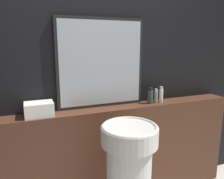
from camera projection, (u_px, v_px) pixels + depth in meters
The scene contains 7 objects.
wall_back at pixel (93, 71), 1.91m from camera, with size 8.00×0.06×2.50m.
vanity_counter at pixel (98, 159), 1.96m from camera, with size 2.72×0.19×0.94m.
mirror at pixel (101, 63), 1.88m from camera, with size 0.78×0.03×0.77m.
towel_stack at pixel (39, 109), 1.68m from camera, with size 0.22×0.16×0.11m.
shampoo_bottle at pixel (150, 96), 2.04m from camera, with size 0.05×0.05×0.15m.
conditioner_bottle at pixel (156, 96), 2.06m from camera, with size 0.04×0.04×0.13m.
lotion_bottle at pixel (161, 95), 2.08m from camera, with size 0.04×0.04×0.15m.
Camera 1 is at (-0.54, -0.28, 1.49)m, focal length 35.00 mm.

